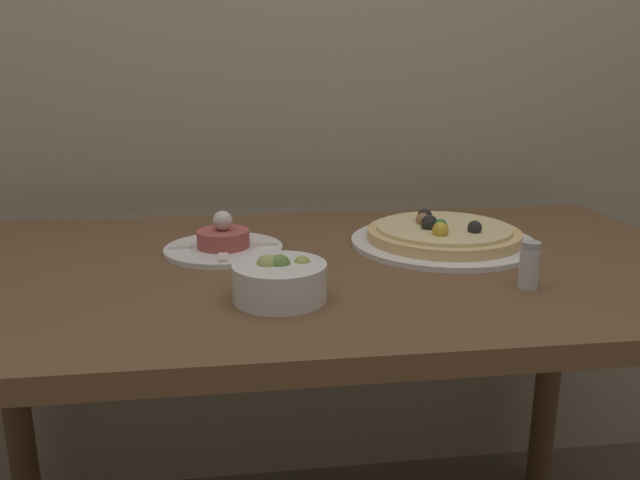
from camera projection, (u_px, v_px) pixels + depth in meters
The scene contains 5 objects.
dining_table at pixel (312, 316), 1.10m from camera, with size 1.39×0.74×0.75m.
pizza_plate at pixel (443, 236), 1.16m from camera, with size 0.34×0.34×0.06m.
tartare_plate at pixel (223, 244), 1.12m from camera, with size 0.21×0.21×0.08m.
small_bowl at pixel (280, 280), 0.89m from camera, with size 0.13×0.13×0.07m.
salt_shaker at pixel (529, 265), 0.93m from camera, with size 0.03×0.03×0.07m.
Camera 1 is at (-0.12, -0.64, 1.07)m, focal length 35.00 mm.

